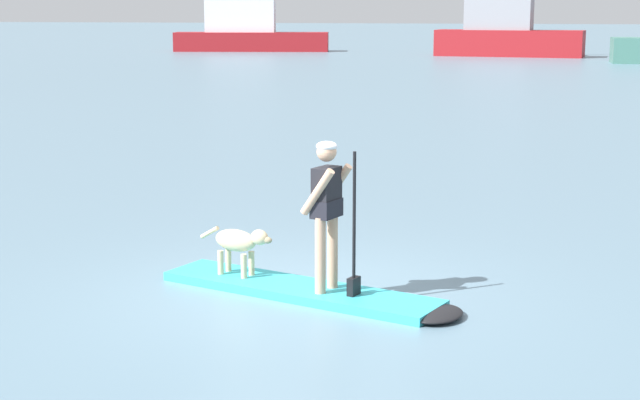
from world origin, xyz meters
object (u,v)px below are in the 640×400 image
paddleboard (317,293)px  moored_boat_starboard (506,33)px  person_paddler (328,205)px  moored_boat_far_port (248,32)px  dog (239,243)px

paddleboard → moored_boat_starboard: bearing=90.9°
person_paddler → moored_boat_starboard: size_ratio=0.13×
moored_boat_starboard → moored_boat_far_port: bearing=169.3°
paddleboard → moored_boat_starboard: size_ratio=0.30×
person_paddler → moored_boat_far_port: (-20.41, 61.16, 0.34)m
moored_boat_far_port → person_paddler: bearing=-71.5°
person_paddler → moored_boat_starboard: (-1.06, 57.52, 0.48)m
dog → moored_boat_starboard: bearing=89.9°
dog → moored_boat_starboard: 57.16m
dog → moored_boat_starboard: size_ratio=0.08×
moored_boat_far_port → paddleboard: bearing=-71.6°
paddleboard → moored_boat_starboard: 57.50m
person_paddler → moored_boat_starboard: bearing=91.1°
dog → moored_boat_starboard: moored_boat_starboard is taller
person_paddler → dog: 1.35m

